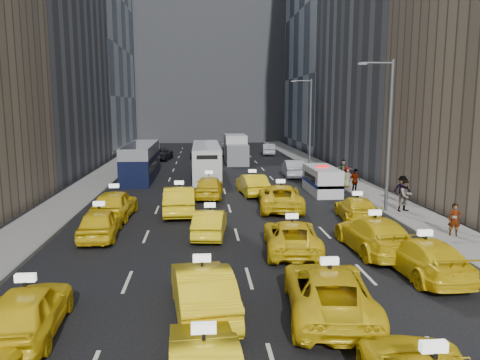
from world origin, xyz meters
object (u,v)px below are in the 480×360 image
at_px(double_decker, 141,162).
at_px(city_bus, 206,161).
at_px(box_truck, 236,149).
at_px(pedestrian_0, 455,220).
at_px(nypd_van, 322,181).

xyz_separation_m(double_decker, city_bus, (5.71, 0.61, -0.05)).
bearing_deg(box_truck, pedestrian_0, -82.85).
xyz_separation_m(double_decker, box_truck, (9.13, 10.52, 0.04)).
height_order(city_bus, box_truck, box_truck).
height_order(nypd_van, pedestrian_0, nypd_van).
relative_size(box_truck, pedestrian_0, 4.46).
relative_size(double_decker, pedestrian_0, 6.67).
bearing_deg(box_truck, nypd_van, -83.10).
bearing_deg(city_bus, box_truck, 74.78).
relative_size(double_decker, box_truck, 1.49).
height_order(box_truck, pedestrian_0, box_truck).
bearing_deg(double_decker, pedestrian_0, -42.19).
bearing_deg(double_decker, box_truck, 56.20).
height_order(nypd_van, box_truck, box_truck).
bearing_deg(city_bus, pedestrian_0, -56.92).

